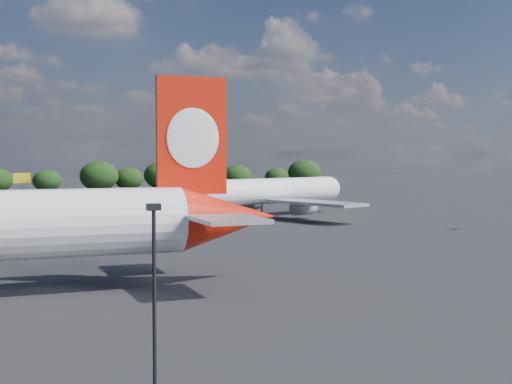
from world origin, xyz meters
name	(u,v)px	position (x,y,z in m)	size (l,w,h in m)	color
ground	(3,238)	(0.00, 60.00, 0.00)	(500.00, 500.00, 0.00)	black
china_southern_airliner	(253,193)	(41.53, 74.37, 4.37)	(43.04, 41.31, 14.35)	white
apron_lamp_post	(154,300)	(1.80, -11.49, 5.11)	(0.55, 0.30, 8.97)	black
billboard_yellow	(22,178)	(12.00, 182.00, 3.87)	(5.00, 0.30, 5.50)	yellow
horizon_treeline	(51,178)	(20.23, 179.85, 3.84)	(209.15, 15.82, 9.27)	black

